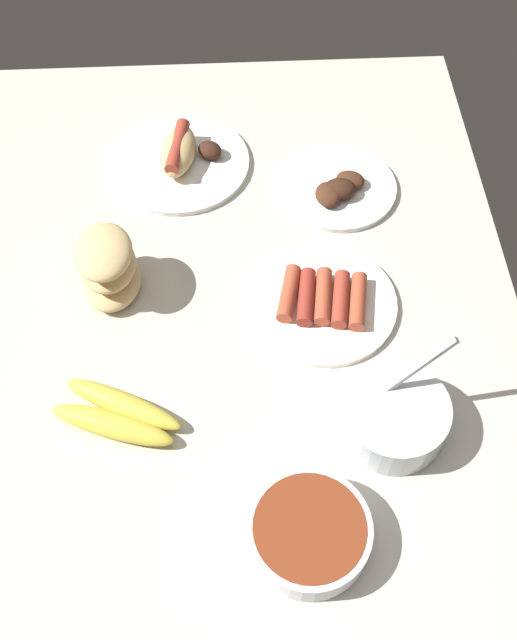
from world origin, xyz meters
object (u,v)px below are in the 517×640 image
(plate_sausages, at_px, (323,301))
(bread_stack, at_px, (108,266))
(bowl_chili, at_px, (309,532))
(plate_hotdog_assembled, at_px, (180,158))
(banana_bunch, at_px, (118,415))
(plate_grilled_meat, at_px, (338,187))
(bowl_coleslaw, at_px, (393,415))

(plate_sausages, height_order, bread_stack, bread_stack)
(bowl_chili, height_order, bread_stack, bread_stack)
(plate_hotdog_assembled, height_order, bread_stack, bread_stack)
(plate_hotdog_assembled, height_order, banana_bunch, plate_hotdog_assembled)
(plate_grilled_meat, xyz_separation_m, bread_stack, (-0.19, 0.38, 0.04))
(banana_bunch, height_order, bowl_coleslaw, bowl_coleslaw)
(banana_bunch, bearing_deg, plate_hotdog_assembled, -9.33)
(plate_sausages, relative_size, bread_stack, 1.80)
(plate_hotdog_assembled, relative_size, bowl_chili, 1.59)
(plate_hotdog_assembled, bearing_deg, plate_sausages, -145.26)
(bread_stack, bearing_deg, bowl_coleslaw, -123.17)
(plate_hotdog_assembled, height_order, plate_grilled_meat, plate_hotdog_assembled)
(bowl_chili, relative_size, plate_sausages, 0.68)
(plate_grilled_meat, bearing_deg, banana_bunch, 140.01)
(plate_hotdog_assembled, distance_m, plate_sausages, 0.39)
(banana_bunch, distance_m, bowl_chili, 0.31)
(plate_grilled_meat, distance_m, bread_stack, 0.42)
(plate_hotdog_assembled, height_order, bowl_chili, plate_hotdog_assembled)
(plate_hotdog_assembled, xyz_separation_m, banana_bunch, (-0.50, 0.08, -0.00))
(plate_grilled_meat, bearing_deg, bread_stack, 116.71)
(plate_sausages, xyz_separation_m, bowl_coleslaw, (-0.21, -0.07, 0.02))
(bowl_coleslaw, bearing_deg, plate_hotdog_assembled, 29.16)
(banana_bunch, xyz_separation_m, bowl_coleslaw, (-0.03, -0.38, 0.02))
(bowl_chili, relative_size, bowl_coleslaw, 1.03)
(plate_grilled_meat, bearing_deg, bowl_chili, 170.20)
(banana_bunch, height_order, bowl_chili, bowl_chili)
(plate_grilled_meat, relative_size, plate_sausages, 0.89)
(plate_hotdog_assembled, bearing_deg, bread_stack, 158.82)
(plate_hotdog_assembled, relative_size, plate_grilled_meat, 1.22)
(plate_grilled_meat, height_order, bowl_chili, bowl_chili)
(bowl_coleslaw, relative_size, bread_stack, 1.19)
(banana_bunch, height_order, plate_grilled_meat, plate_grilled_meat)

